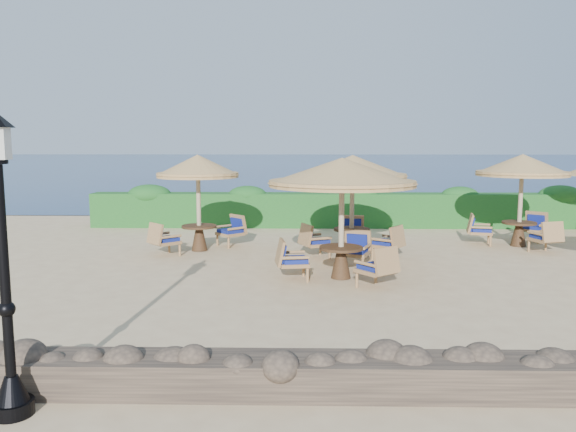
# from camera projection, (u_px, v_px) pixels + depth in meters

# --- Properties ---
(ground) EXTENTS (120.00, 120.00, 0.00)m
(ground) POSITION_uv_depth(u_px,v_px,m) (372.00, 274.00, 12.82)
(ground) COLOR #CFB383
(ground) RESTS_ON ground
(sea) EXTENTS (160.00, 160.00, 0.00)m
(sea) POSITION_uv_depth(u_px,v_px,m) (311.00, 163.00, 82.21)
(sea) COLOR #0B1F4B
(sea) RESTS_ON ground
(hedge) EXTENTS (18.00, 0.90, 1.20)m
(hedge) POSITION_uv_depth(u_px,v_px,m) (346.00, 210.00, 19.88)
(hedge) COLOR #184D1C
(hedge) RESTS_ON ground
(stone_wall) EXTENTS (15.00, 0.65, 0.44)m
(stone_wall) POSITION_uv_depth(u_px,v_px,m) (439.00, 377.00, 6.64)
(stone_wall) COLOR brown
(stone_wall) RESTS_ON ground
(lamp_post) EXTENTS (0.44, 0.44, 3.31)m
(lamp_post) POSITION_uv_depth(u_px,v_px,m) (5.00, 277.00, 5.97)
(lamp_post) COLOR black
(lamp_post) RESTS_ON ground
(cafe_set_0) EXTENTS (3.23, 3.23, 2.65)m
(cafe_set_0) POSITION_uv_depth(u_px,v_px,m) (342.00, 188.00, 12.14)
(cafe_set_0) COLOR tan
(cafe_set_0) RESTS_ON ground
(cafe_set_2) EXTENTS (2.53, 2.41, 2.65)m
(cafe_set_2) POSITION_uv_depth(u_px,v_px,m) (198.00, 183.00, 15.33)
(cafe_set_2) COLOR tan
(cafe_set_2) RESTS_ON ground
(cafe_set_3) EXTENTS (2.88, 2.88, 2.65)m
(cafe_set_3) POSITION_uv_depth(u_px,v_px,m) (352.00, 183.00, 14.78)
(cafe_set_3) COLOR tan
(cafe_set_3) RESTS_ON ground
(cafe_set_4) EXTENTS (2.73, 2.73, 2.65)m
(cafe_set_4) POSITION_uv_depth(u_px,v_px,m) (521.00, 182.00, 16.01)
(cafe_set_4) COLOR tan
(cafe_set_4) RESTS_ON ground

